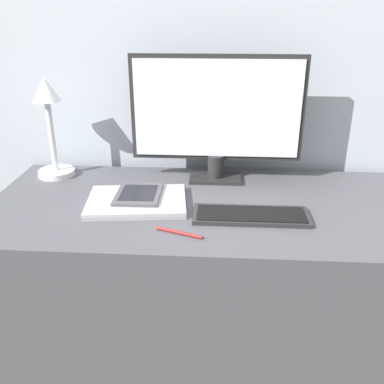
{
  "coord_description": "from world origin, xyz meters",
  "views": [
    {
      "loc": [
        0.05,
        -0.97,
        1.3
      ],
      "look_at": [
        -0.02,
        0.16,
        0.8
      ],
      "focal_mm": 40.0,
      "sensor_mm": 36.0,
      "label": 1
    }
  ],
  "objects_px": {
    "monitor": "(217,115)",
    "pen": "(179,233)",
    "laptop": "(137,201)",
    "desk_lamp": "(49,119)",
    "ereader": "(139,194)",
    "keyboard": "(251,215)"
  },
  "relations": [
    {
      "from": "desk_lamp",
      "to": "ereader",
      "type": "bearing_deg",
      "value": -31.33
    },
    {
      "from": "keyboard",
      "to": "desk_lamp",
      "type": "xyz_separation_m",
      "value": [
        -0.67,
        0.29,
        0.2
      ]
    },
    {
      "from": "desk_lamp",
      "to": "monitor",
      "type": "bearing_deg",
      "value": -0.15
    },
    {
      "from": "keyboard",
      "to": "ereader",
      "type": "xyz_separation_m",
      "value": [
        -0.34,
        0.09,
        0.02
      ]
    },
    {
      "from": "laptop",
      "to": "ereader",
      "type": "distance_m",
      "value": 0.03
    },
    {
      "from": "monitor",
      "to": "pen",
      "type": "xyz_separation_m",
      "value": [
        -0.09,
        -0.4,
        -0.22
      ]
    },
    {
      "from": "ereader",
      "to": "desk_lamp",
      "type": "xyz_separation_m",
      "value": [
        -0.33,
        0.2,
        0.18
      ]
    },
    {
      "from": "keyboard",
      "to": "pen",
      "type": "xyz_separation_m",
      "value": [
        -0.19,
        -0.11,
        -0.0
      ]
    },
    {
      "from": "keyboard",
      "to": "desk_lamp",
      "type": "height_order",
      "value": "desk_lamp"
    },
    {
      "from": "monitor",
      "to": "laptop",
      "type": "bearing_deg",
      "value": -136.44
    },
    {
      "from": "keyboard",
      "to": "ereader",
      "type": "height_order",
      "value": "ereader"
    },
    {
      "from": "keyboard",
      "to": "laptop",
      "type": "xyz_separation_m",
      "value": [
        -0.34,
        0.06,
        0.0
      ]
    },
    {
      "from": "keyboard",
      "to": "pen",
      "type": "relative_size",
      "value": 2.58
    },
    {
      "from": "keyboard",
      "to": "laptop",
      "type": "relative_size",
      "value": 1.04
    },
    {
      "from": "monitor",
      "to": "desk_lamp",
      "type": "relative_size",
      "value": 1.66
    },
    {
      "from": "monitor",
      "to": "desk_lamp",
      "type": "bearing_deg",
      "value": 179.85
    },
    {
      "from": "monitor",
      "to": "pen",
      "type": "height_order",
      "value": "monitor"
    },
    {
      "from": "keyboard",
      "to": "monitor",
      "type": "bearing_deg",
      "value": 109.98
    },
    {
      "from": "laptop",
      "to": "ereader",
      "type": "xyz_separation_m",
      "value": [
        0.0,
        0.02,
        0.01
      ]
    },
    {
      "from": "ereader",
      "to": "desk_lamp",
      "type": "relative_size",
      "value": 0.5
    },
    {
      "from": "desk_lamp",
      "to": "pen",
      "type": "xyz_separation_m",
      "value": [
        0.48,
        -0.4,
        -0.2
      ]
    },
    {
      "from": "laptop",
      "to": "desk_lamp",
      "type": "xyz_separation_m",
      "value": [
        -0.33,
        0.23,
        0.19
      ]
    }
  ]
}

